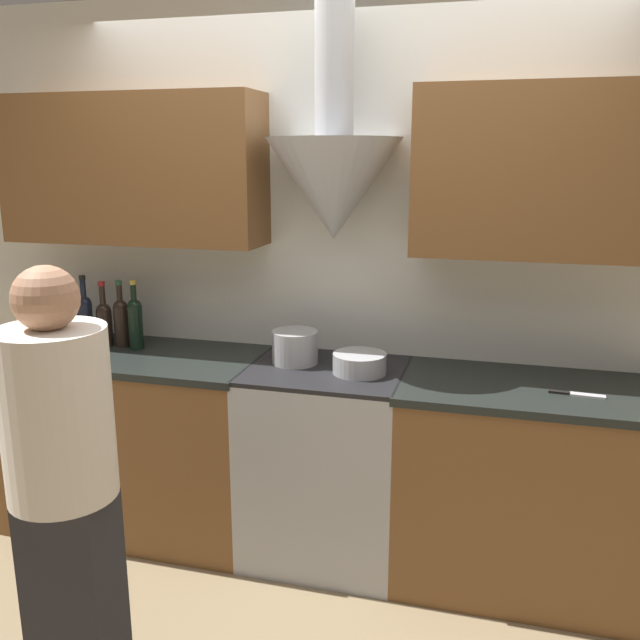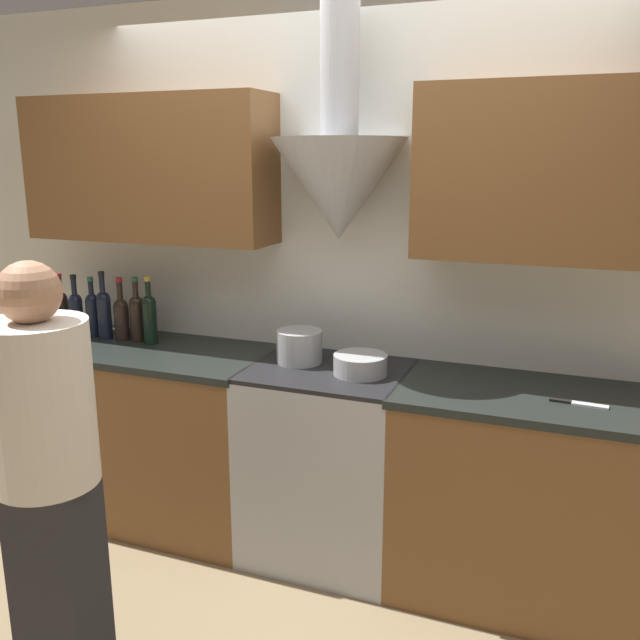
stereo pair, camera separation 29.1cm
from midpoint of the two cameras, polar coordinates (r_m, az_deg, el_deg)
name	(u,v)px [view 2 (the right image)]	position (r m, az deg, el deg)	size (l,w,h in m)	color
ground_plane	(302,590)	(3.22, 1.24, -21.82)	(12.00, 12.00, 0.00)	#847051
wall_back	(341,241)	(3.21, 4.36, 6.61)	(8.40, 0.61, 2.60)	silver
counter_left	(147,432)	(3.65, -12.11, -9.25)	(1.32, 0.62, 0.93)	brown
counter_right	(526,496)	(3.12, 19.61, -13.89)	(1.10, 0.62, 0.93)	brown
stove_range	(328,462)	(3.24, 3.29, -11.90)	(0.71, 0.60, 0.93)	#A8AAAF
wine_bottle_0	(62,309)	(3.87, -18.97, 0.84)	(0.07, 0.07, 0.33)	black
wine_bottle_1	(76,311)	(3.79, -17.83, 0.69)	(0.07, 0.07, 0.33)	black
wine_bottle_2	(93,312)	(3.74, -16.51, 0.62)	(0.07, 0.07, 0.32)	black
wine_bottle_3	(104,312)	(3.67, -15.60, 0.65)	(0.07, 0.07, 0.36)	black
wine_bottle_4	(121,316)	(3.62, -14.21, 0.29)	(0.08, 0.08, 0.33)	black
wine_bottle_5	(137,315)	(3.57, -12.93, 0.35)	(0.07, 0.07, 0.34)	black
wine_bottle_6	(150,316)	(3.51, -11.88, 0.27)	(0.07, 0.07, 0.35)	black
stock_pot	(299,346)	(3.14, 0.89, -2.27)	(0.21, 0.21, 0.15)	#A8AAAF
mixing_bowl	(360,364)	(2.99, 6.21, -3.78)	(0.24, 0.24, 0.09)	#A8AAAF
chefs_knife	(579,404)	(2.88, 23.77, -6.52)	(0.22, 0.05, 0.01)	silver
person_foreground_left	(48,472)	(2.39, -18.72, -12.10)	(0.34, 0.34, 1.56)	#28282D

